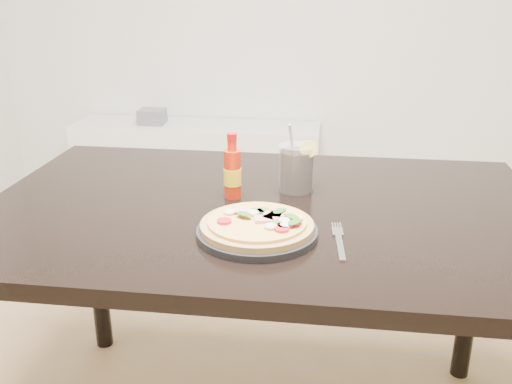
# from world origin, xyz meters

# --- Properties ---
(dining_table) EXTENTS (1.40, 0.90, 0.75)m
(dining_table) POSITION_xyz_m (-0.20, 0.29, 0.67)
(dining_table) COLOR black
(dining_table) RESTS_ON ground
(plate) EXTENTS (0.27, 0.27, 0.02)m
(plate) POSITION_xyz_m (-0.19, 0.11, 0.76)
(plate) COLOR black
(plate) RESTS_ON dining_table
(pizza) EXTENTS (0.25, 0.25, 0.03)m
(pizza) POSITION_xyz_m (-0.18, 0.11, 0.78)
(pizza) COLOR tan
(pizza) RESTS_ON plate
(hot_sauce_bottle) EXTENTS (0.05, 0.05, 0.17)m
(hot_sauce_bottle) POSITION_xyz_m (-0.28, 0.33, 0.82)
(hot_sauce_bottle) COLOR red
(hot_sauce_bottle) RESTS_ON dining_table
(cola_cup) EXTENTS (0.10, 0.09, 0.18)m
(cola_cup) POSITION_xyz_m (-0.12, 0.41, 0.81)
(cola_cup) COLOR black
(cola_cup) RESTS_ON dining_table
(fork) EXTENTS (0.03, 0.19, 0.00)m
(fork) POSITION_xyz_m (-0.01, 0.11, 0.75)
(fork) COLOR silver
(fork) RESTS_ON dining_table
(media_console) EXTENTS (1.40, 0.34, 0.50)m
(media_console) POSITION_xyz_m (-0.80, 2.07, 0.25)
(media_console) COLOR white
(media_console) RESTS_ON ground
(cd_stack) EXTENTS (0.14, 0.12, 0.08)m
(cd_stack) POSITION_xyz_m (-1.05, 2.05, 0.54)
(cd_stack) COLOR slate
(cd_stack) RESTS_ON media_console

